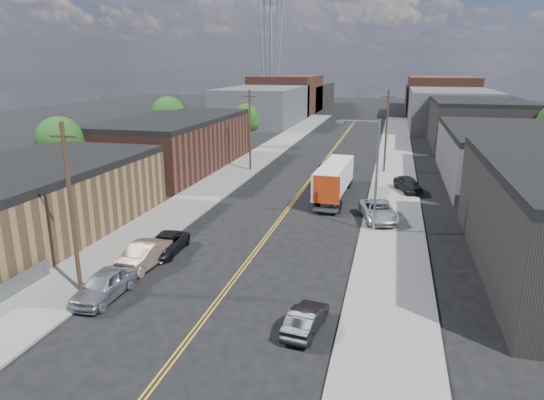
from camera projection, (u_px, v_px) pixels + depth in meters
The scene contains 30 objects.
ground at pixel (331, 153), 73.32m from camera, with size 260.00×260.00×0.00m, color black.
centerline at pixel (315, 174), 59.31m from camera, with size 0.32×120.00×0.01m, color gold.
sidewalk_left at pixel (241, 169), 61.52m from camera, with size 5.00×140.00×0.15m, color slate.
sidewalk_right at pixel (394, 178), 57.06m from camera, with size 5.00×140.00×0.15m, color slate.
warehouse_tan at pixel (30, 200), 37.57m from camera, with size 12.00×22.00×5.60m.
warehouse_brown at pixel (174, 143), 61.71m from camera, with size 12.00×26.00×6.60m.
industrial_right_b at pixel (511, 156), 54.25m from camera, with size 14.00×24.00×6.10m.
industrial_right_c at pixel (477, 123), 78.33m from camera, with size 14.00×22.00×7.60m.
skyline_left_a at pixel (263, 105), 109.62m from camera, with size 16.00×30.00×8.00m, color #373739.
skyline_right_a at pixel (450, 109), 100.22m from camera, with size 16.00×30.00×8.00m, color #373739.
skyline_left_b at pixel (287, 94), 132.69m from camera, with size 16.00×26.00×10.00m, color #45251B.
skyline_right_b at pixel (440, 97), 123.30m from camera, with size 16.00×26.00×10.00m, color #45251B.
skyline_left_c at pixel (301, 96), 151.77m from camera, with size 16.00×40.00×7.00m, color black.
skyline_right_c at pixel (434, 98), 142.38m from camera, with size 16.00×40.00×7.00m, color black.
streetlight_near at pixel (372, 167), 37.41m from camera, with size 3.39×0.25×9.00m.
streetlight_far at pixel (384, 119), 70.10m from camera, with size 3.39×0.25×9.00m.
utility_pole_left_near at pixel (71, 209), 27.17m from camera, with size 1.60×0.26×10.00m.
utility_pole_left_far at pixel (250, 130), 59.85m from camera, with size 1.60×0.26×10.00m.
utility_pole_right at pixel (386, 131), 58.80m from camera, with size 1.60×0.26×10.00m.
tree_left_near at pixel (61, 143), 49.53m from camera, with size 4.85×4.76×7.91m.
tree_left_mid at pixel (169, 116), 72.79m from camera, with size 5.10×5.04×8.37m.
tree_left_far at pixel (246, 119), 77.23m from camera, with size 4.35×4.20×6.97m.
semi_truck at pixel (336, 177), 48.84m from camera, with size 2.81×13.79×3.58m.
car_left_a at pixel (104, 285), 27.63m from camera, with size 1.93×4.79×1.63m, color #A1A2A6.
car_left_b at pixel (142, 256), 31.78m from camera, with size 1.74×4.99×1.64m, color #7C6351.
car_left_c at pixel (165, 244), 34.28m from camera, with size 2.23×4.83×1.34m, color black.
car_right_oncoming at pixel (306, 319), 24.24m from camera, with size 1.38×3.96×1.30m, color black.
car_right_lot_a at pixel (379, 211), 41.12m from camera, with size 2.65×5.75×1.60m, color #B9BBBF.
car_right_lot_c at pixel (408, 184), 50.45m from camera, with size 1.86×4.62×1.57m, color black.
car_ahead_truck at pixel (332, 165), 60.80m from camera, with size 2.65×5.75×1.60m, color black.
Camera 1 is at (9.08, -12.49, 12.94)m, focal length 32.00 mm.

